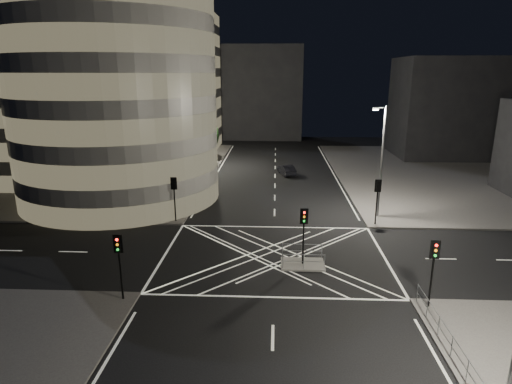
{
  "coord_description": "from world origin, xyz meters",
  "views": [
    {
      "loc": [
        0.02,
        -28.83,
        12.94
      ],
      "look_at": [
        -1.61,
        6.5,
        3.0
      ],
      "focal_mm": 30.0,
      "sensor_mm": 36.0,
      "label": 1
    }
  ],
  "objects_px": {
    "central_island": "(303,264)",
    "traffic_signal_nl": "(119,255)",
    "traffic_signal_island": "(304,226)",
    "traffic_signal_fr": "(377,194)",
    "street_lamp_right_far": "(381,158)",
    "traffic_signal_fl": "(174,191)",
    "sedan": "(287,170)",
    "street_lamp_left_near": "(179,151)",
    "street_lamp_left_far": "(207,128)",
    "traffic_signal_nr": "(434,261)"
  },
  "relations": [
    {
      "from": "central_island",
      "to": "traffic_signal_nl",
      "type": "height_order",
      "value": "traffic_signal_nl"
    },
    {
      "from": "traffic_signal_nl",
      "to": "traffic_signal_island",
      "type": "relative_size",
      "value": 1.0
    },
    {
      "from": "traffic_signal_fr",
      "to": "street_lamp_right_far",
      "type": "distance_m",
      "value": 3.48
    },
    {
      "from": "traffic_signal_fl",
      "to": "sedan",
      "type": "height_order",
      "value": "traffic_signal_fl"
    },
    {
      "from": "street_lamp_left_near",
      "to": "street_lamp_right_far",
      "type": "height_order",
      "value": "same"
    },
    {
      "from": "traffic_signal_nl",
      "to": "traffic_signal_fl",
      "type": "bearing_deg",
      "value": 90.0
    },
    {
      "from": "traffic_signal_island",
      "to": "street_lamp_left_near",
      "type": "bearing_deg",
      "value": 130.27
    },
    {
      "from": "central_island",
      "to": "traffic_signal_fl",
      "type": "relative_size",
      "value": 0.75
    },
    {
      "from": "street_lamp_left_far",
      "to": "traffic_signal_fl",
      "type": "bearing_deg",
      "value": -88.43
    },
    {
      "from": "sedan",
      "to": "traffic_signal_fr",
      "type": "bearing_deg",
      "value": 95.02
    },
    {
      "from": "traffic_signal_fr",
      "to": "traffic_signal_island",
      "type": "height_order",
      "value": "same"
    },
    {
      "from": "traffic_signal_fr",
      "to": "traffic_signal_island",
      "type": "xyz_separation_m",
      "value": [
        -6.8,
        -8.3,
        0.0
      ]
    },
    {
      "from": "traffic_signal_fl",
      "to": "traffic_signal_fr",
      "type": "bearing_deg",
      "value": 0.0
    },
    {
      "from": "traffic_signal_fl",
      "to": "street_lamp_right_far",
      "type": "xyz_separation_m",
      "value": [
        18.24,
        2.2,
        2.63
      ]
    },
    {
      "from": "traffic_signal_nr",
      "to": "traffic_signal_island",
      "type": "xyz_separation_m",
      "value": [
        -6.8,
        5.3,
        0.0
      ]
    },
    {
      "from": "traffic_signal_fl",
      "to": "central_island",
      "type": "bearing_deg",
      "value": -37.54
    },
    {
      "from": "traffic_signal_fr",
      "to": "street_lamp_left_near",
      "type": "bearing_deg",
      "value": 164.08
    },
    {
      "from": "traffic_signal_fr",
      "to": "street_lamp_left_near",
      "type": "xyz_separation_m",
      "value": [
        -18.24,
        5.2,
        2.63
      ]
    },
    {
      "from": "traffic_signal_fl",
      "to": "sedan",
      "type": "xyz_separation_m",
      "value": [
        10.3,
        18.9,
        -2.24
      ]
    },
    {
      "from": "traffic_signal_island",
      "to": "sedan",
      "type": "height_order",
      "value": "traffic_signal_island"
    },
    {
      "from": "traffic_signal_nr",
      "to": "sedan",
      "type": "distance_m",
      "value": 33.38
    },
    {
      "from": "central_island",
      "to": "traffic_signal_fr",
      "type": "distance_m",
      "value": 11.1
    },
    {
      "from": "traffic_signal_fl",
      "to": "street_lamp_left_near",
      "type": "relative_size",
      "value": 0.4
    },
    {
      "from": "traffic_signal_nl",
      "to": "street_lamp_left_far",
      "type": "bearing_deg",
      "value": 90.99
    },
    {
      "from": "sedan",
      "to": "street_lamp_left_far",
      "type": "bearing_deg",
      "value": -37.57
    },
    {
      "from": "traffic_signal_island",
      "to": "street_lamp_left_near",
      "type": "xyz_separation_m",
      "value": [
        -11.44,
        13.5,
        2.63
      ]
    },
    {
      "from": "traffic_signal_fl",
      "to": "traffic_signal_nr",
      "type": "bearing_deg",
      "value": -37.69
    },
    {
      "from": "traffic_signal_nl",
      "to": "traffic_signal_island",
      "type": "distance_m",
      "value": 12.03
    },
    {
      "from": "traffic_signal_fl",
      "to": "sedan",
      "type": "bearing_deg",
      "value": 61.41
    },
    {
      "from": "traffic_signal_nl",
      "to": "street_lamp_left_near",
      "type": "xyz_separation_m",
      "value": [
        -0.64,
        18.8,
        2.63
      ]
    },
    {
      "from": "traffic_signal_nr",
      "to": "traffic_signal_nl",
      "type": "bearing_deg",
      "value": 180.0
    },
    {
      "from": "sedan",
      "to": "traffic_signal_nl",
      "type": "bearing_deg",
      "value": 56.31
    },
    {
      "from": "street_lamp_left_near",
      "to": "street_lamp_left_far",
      "type": "xyz_separation_m",
      "value": [
        0.0,
        18.0,
        0.0
      ]
    },
    {
      "from": "street_lamp_left_far",
      "to": "street_lamp_right_far",
      "type": "xyz_separation_m",
      "value": [
        18.87,
        -21.0,
        0.0
      ]
    },
    {
      "from": "street_lamp_right_far",
      "to": "traffic_signal_nr",
      "type": "bearing_deg",
      "value": -92.3
    },
    {
      "from": "traffic_signal_nr",
      "to": "street_lamp_right_far",
      "type": "xyz_separation_m",
      "value": [
        0.64,
        15.8,
        2.63
      ]
    },
    {
      "from": "traffic_signal_fl",
      "to": "traffic_signal_nr",
      "type": "xyz_separation_m",
      "value": [
        17.6,
        -13.6,
        0.0
      ]
    },
    {
      "from": "central_island",
      "to": "traffic_signal_island",
      "type": "height_order",
      "value": "traffic_signal_island"
    },
    {
      "from": "traffic_signal_fr",
      "to": "traffic_signal_island",
      "type": "bearing_deg",
      "value": -129.33
    },
    {
      "from": "central_island",
      "to": "street_lamp_right_far",
      "type": "height_order",
      "value": "street_lamp_right_far"
    },
    {
      "from": "central_island",
      "to": "traffic_signal_island",
      "type": "distance_m",
      "value": 2.84
    },
    {
      "from": "traffic_signal_nl",
      "to": "central_island",
      "type": "bearing_deg",
      "value": 26.14
    },
    {
      "from": "street_lamp_left_far",
      "to": "street_lamp_right_far",
      "type": "distance_m",
      "value": 28.23
    },
    {
      "from": "traffic_signal_fl",
      "to": "traffic_signal_nl",
      "type": "bearing_deg",
      "value": -90.0
    },
    {
      "from": "street_lamp_left_near",
      "to": "street_lamp_left_far",
      "type": "relative_size",
      "value": 1.0
    },
    {
      "from": "street_lamp_left_near",
      "to": "street_lamp_left_far",
      "type": "height_order",
      "value": "same"
    },
    {
      "from": "traffic_signal_fr",
      "to": "street_lamp_right_far",
      "type": "relative_size",
      "value": 0.4
    },
    {
      "from": "street_lamp_left_near",
      "to": "traffic_signal_fr",
      "type": "bearing_deg",
      "value": -15.92
    },
    {
      "from": "street_lamp_left_near",
      "to": "sedan",
      "type": "bearing_deg",
      "value": 51.4
    },
    {
      "from": "traffic_signal_fl",
      "to": "sedan",
      "type": "relative_size",
      "value": 0.98
    }
  ]
}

